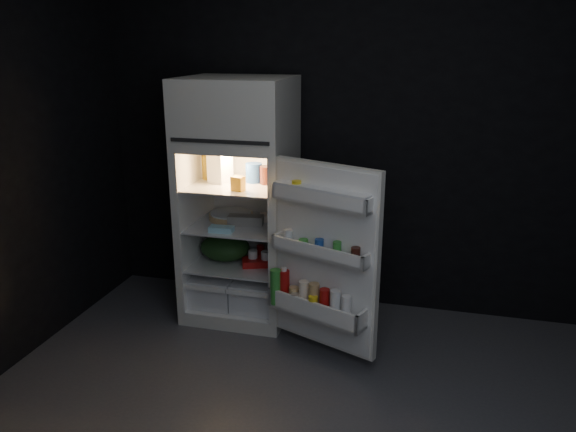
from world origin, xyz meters
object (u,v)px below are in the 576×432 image
(fridge_door, at_px, (321,261))
(egg_carton, at_px, (246,220))
(refrigerator, at_px, (240,192))
(milk_jug, at_px, (220,166))
(yogurt_tray, at_px, (261,262))

(fridge_door, distance_m, egg_carton, 0.80)
(refrigerator, relative_size, milk_jug, 7.42)
(egg_carton, xyz_separation_m, yogurt_tray, (0.12, -0.02, -0.31))
(refrigerator, distance_m, fridge_door, 0.93)
(fridge_door, xyz_separation_m, egg_carton, (-0.66, 0.45, 0.08))
(yogurt_tray, bearing_deg, egg_carton, 151.90)
(fridge_door, relative_size, milk_jug, 5.08)
(fridge_door, relative_size, yogurt_tray, 4.51)
(fridge_door, xyz_separation_m, yogurt_tray, (-0.54, 0.43, -0.23))
(milk_jug, relative_size, egg_carton, 0.93)
(fridge_door, distance_m, yogurt_tray, 0.73)
(refrigerator, xyz_separation_m, fridge_door, (0.72, -0.52, -0.28))
(fridge_door, xyz_separation_m, milk_jug, (-0.86, 0.49, 0.47))
(milk_jug, height_order, yogurt_tray, milk_jug)
(refrigerator, relative_size, egg_carton, 6.93)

